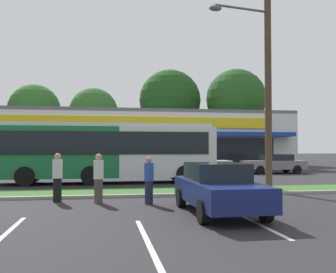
{
  "coord_description": "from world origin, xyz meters",
  "views": [
    {
      "loc": [
        -3.28,
        -2.21,
        1.93
      ],
      "look_at": [
        0.15,
        18.1,
        2.54
      ],
      "focal_mm": 41.06,
      "sensor_mm": 36.0,
      "label": 1
    }
  ],
  "objects_px": {
    "city_bus": "(108,151)",
    "car_2": "(274,163)",
    "utility_pole": "(265,58)",
    "pedestrian_far": "(98,178)",
    "pedestrian_by_pole": "(57,177)",
    "car_3": "(199,164)",
    "pedestrian_mid": "(149,180)",
    "car_4": "(218,188)"
  },
  "relations": [
    {
      "from": "city_bus",
      "to": "car_2",
      "type": "xyz_separation_m",
      "value": [
        12.51,
        6.01,
        -1.02
      ]
    },
    {
      "from": "utility_pole",
      "to": "pedestrian_far",
      "type": "bearing_deg",
      "value": -162.65
    },
    {
      "from": "utility_pole",
      "to": "car_2",
      "type": "distance_m",
      "value": 13.71
    },
    {
      "from": "pedestrian_by_pole",
      "to": "car_3",
      "type": "bearing_deg",
      "value": 157.74
    },
    {
      "from": "pedestrian_mid",
      "to": "pedestrian_far",
      "type": "height_order",
      "value": "pedestrian_far"
    },
    {
      "from": "car_2",
      "to": "car_4",
      "type": "distance_m",
      "value": 18.92
    },
    {
      "from": "city_bus",
      "to": "pedestrian_mid",
      "type": "bearing_deg",
      "value": -81.48
    },
    {
      "from": "utility_pole",
      "to": "pedestrian_by_pole",
      "type": "height_order",
      "value": "utility_pole"
    },
    {
      "from": "car_4",
      "to": "pedestrian_mid",
      "type": "relative_size",
      "value": 2.8
    },
    {
      "from": "city_bus",
      "to": "car_2",
      "type": "height_order",
      "value": "city_bus"
    },
    {
      "from": "pedestrian_by_pole",
      "to": "city_bus",
      "type": "bearing_deg",
      "value": 177.27
    },
    {
      "from": "car_2",
      "to": "car_4",
      "type": "height_order",
      "value": "car_4"
    },
    {
      "from": "city_bus",
      "to": "pedestrian_far",
      "type": "relative_size",
      "value": 6.83
    },
    {
      "from": "car_2",
      "to": "car_3",
      "type": "distance_m",
      "value": 6.15
    },
    {
      "from": "car_2",
      "to": "car_4",
      "type": "relative_size",
      "value": 1.02
    },
    {
      "from": "car_3",
      "to": "car_4",
      "type": "distance_m",
      "value": 15.88
    },
    {
      "from": "utility_pole",
      "to": "pedestrian_far",
      "type": "height_order",
      "value": "utility_pole"
    },
    {
      "from": "car_4",
      "to": "pedestrian_by_pole",
      "type": "distance_m",
      "value": 5.94
    },
    {
      "from": "car_3",
      "to": "pedestrian_mid",
      "type": "bearing_deg",
      "value": -110.99
    },
    {
      "from": "pedestrian_far",
      "to": "city_bus",
      "type": "bearing_deg",
      "value": 96.2
    },
    {
      "from": "car_2",
      "to": "city_bus",
      "type": "bearing_deg",
      "value": 25.67
    },
    {
      "from": "car_2",
      "to": "pedestrian_far",
      "type": "height_order",
      "value": "pedestrian_far"
    },
    {
      "from": "car_4",
      "to": "car_2",
      "type": "bearing_deg",
      "value": 150.15
    },
    {
      "from": "utility_pole",
      "to": "pedestrian_mid",
      "type": "bearing_deg",
      "value": -152.71
    },
    {
      "from": "car_3",
      "to": "pedestrian_far",
      "type": "xyz_separation_m",
      "value": [
        -6.82,
        -12.74,
        0.07
      ]
    },
    {
      "from": "car_4",
      "to": "pedestrian_by_pole",
      "type": "height_order",
      "value": "pedestrian_by_pole"
    },
    {
      "from": "city_bus",
      "to": "car_4",
      "type": "relative_size",
      "value": 2.58
    },
    {
      "from": "car_3",
      "to": "pedestrian_far",
      "type": "relative_size",
      "value": 2.51
    },
    {
      "from": "car_4",
      "to": "pedestrian_by_pole",
      "type": "bearing_deg",
      "value": -123.75
    },
    {
      "from": "utility_pole",
      "to": "pedestrian_mid",
      "type": "relative_size",
      "value": 6.81
    },
    {
      "from": "car_3",
      "to": "city_bus",
      "type": "bearing_deg",
      "value": -141.43
    },
    {
      "from": "car_2",
      "to": "pedestrian_mid",
      "type": "distance_m",
      "value": 18.1
    },
    {
      "from": "city_bus",
      "to": "car_4",
      "type": "distance_m",
      "value": 10.9
    },
    {
      "from": "pedestrian_far",
      "to": "pedestrian_mid",
      "type": "bearing_deg",
      "value": -9.94
    },
    {
      "from": "city_bus",
      "to": "car_4",
      "type": "bearing_deg",
      "value": -74.01
    },
    {
      "from": "pedestrian_by_pole",
      "to": "car_4",
      "type": "bearing_deg",
      "value": 68.07
    },
    {
      "from": "utility_pole",
      "to": "car_4",
      "type": "height_order",
      "value": "utility_pole"
    },
    {
      "from": "city_bus",
      "to": "pedestrian_mid",
      "type": "xyz_separation_m",
      "value": [
        1.31,
        -8.21,
        -0.95
      ]
    },
    {
      "from": "car_2",
      "to": "car_3",
      "type": "height_order",
      "value": "car_3"
    },
    {
      "from": "car_2",
      "to": "car_3",
      "type": "xyz_separation_m",
      "value": [
        -6.08,
        -0.89,
        0.05
      ]
    },
    {
      "from": "pedestrian_by_pole",
      "to": "pedestrian_mid",
      "type": "height_order",
      "value": "pedestrian_by_pole"
    },
    {
      "from": "car_2",
      "to": "pedestrian_mid",
      "type": "relative_size",
      "value": 2.86
    }
  ]
}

